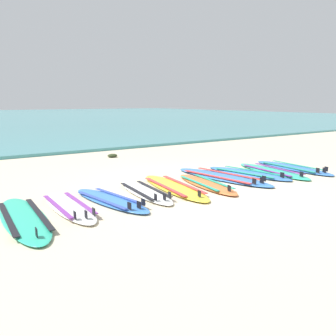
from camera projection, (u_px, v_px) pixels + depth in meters
ground_plane at (199, 186)px, 6.94m from camera, size 80.00×80.00×0.00m
surfboard_0 at (24, 218)px, 4.90m from camera, size 0.66×2.36×0.18m
surfboard_1 at (69, 206)px, 5.44m from camera, size 0.51×2.01×0.18m
surfboard_2 at (110, 200)px, 5.80m from camera, size 0.83×2.05×0.18m
surfboard_3 at (145, 192)px, 6.33m from camera, size 0.64×1.99×0.18m
surfboard_4 at (174, 187)px, 6.67m from camera, size 0.84×2.40×0.18m
surfboard_5 at (206, 184)px, 6.93m from camera, size 0.75×2.04×0.18m
surfboard_6 at (222, 177)px, 7.59m from camera, size 1.03×2.65×0.18m
surfboard_7 at (248, 173)px, 7.97m from camera, size 0.96×2.26×0.18m
surfboard_8 at (272, 171)px, 8.22m from camera, size 0.80×2.29×0.18m
surfboard_9 at (292, 168)px, 8.64m from camera, size 0.68×2.32×0.18m
seaweed_clump_near_shoreline at (112, 156)px, 10.44m from camera, size 0.31×0.25×0.11m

